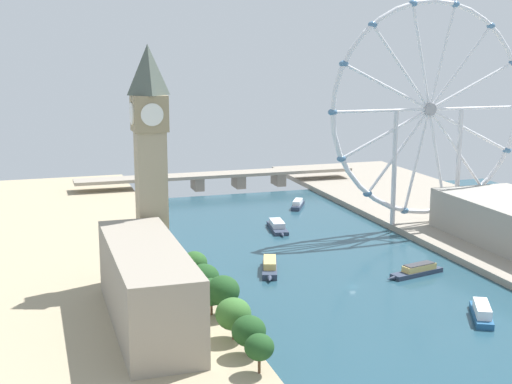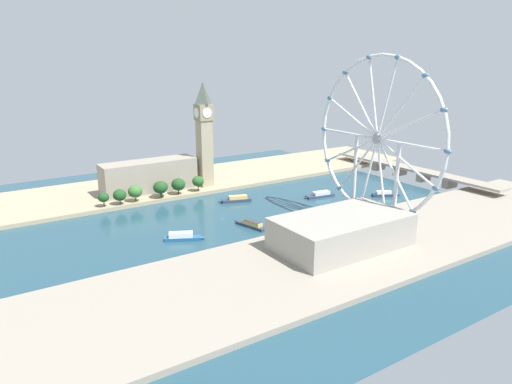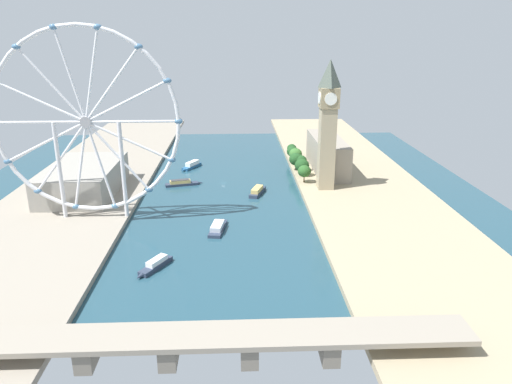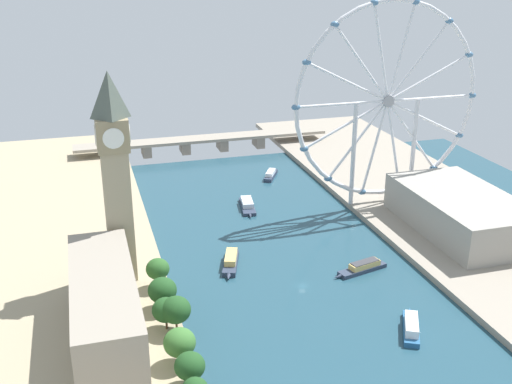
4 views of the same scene
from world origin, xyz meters
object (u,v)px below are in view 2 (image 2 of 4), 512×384
at_px(ferris_wheel, 377,140).
at_px(river_bridge, 412,170).
at_px(clock_tower, 204,133).
at_px(tour_boat_2, 320,195).
at_px(tour_boat_4, 183,237).
at_px(tour_boat_0, 251,224).
at_px(riverside_hall, 342,231).
at_px(tour_boat_3, 385,194).
at_px(parliament_block, 149,176).
at_px(tour_boat_1, 236,199).

bearing_deg(ferris_wheel, river_bridge, 119.34).
bearing_deg(clock_tower, ferris_wheel, 18.64).
distance_m(ferris_wheel, tour_boat_2, 94.59).
bearing_deg(tour_boat_2, tour_boat_4, 19.69).
distance_m(ferris_wheel, tour_boat_0, 99.82).
relative_size(riverside_hall, river_bridge, 0.43).
height_order(ferris_wheel, tour_boat_2, ferris_wheel).
height_order(ferris_wheel, tour_boat_3, ferris_wheel).
xyz_separation_m(parliament_block, tour_boat_0, (112.96, 27.55, -13.97)).
bearing_deg(tour_boat_3, tour_boat_2, 177.54).
xyz_separation_m(parliament_block, tour_boat_3, (111.87, 159.72, -13.95)).
bearing_deg(tour_boat_0, clock_tower, -24.81).
relative_size(clock_tower, ferris_wheel, 0.80).
relative_size(clock_tower, tour_boat_3, 3.85).
xyz_separation_m(tour_boat_0, tour_boat_2, (-29.48, 86.29, -0.04)).
height_order(tour_boat_2, tour_boat_3, tour_boat_3).
xyz_separation_m(clock_tower, tour_boat_3, (102.01, 112.67, -47.13)).
xyz_separation_m(parliament_block, ferris_wheel, (156.56, 96.54, 43.49)).
height_order(riverside_hall, tour_boat_2, riverside_hall).
bearing_deg(tour_boat_3, tour_boat_0, -150.24).
xyz_separation_m(river_bridge, tour_boat_4, (27.20, -249.43, -5.16)).
height_order(river_bridge, tour_boat_0, river_bridge).
relative_size(clock_tower, tour_boat_4, 3.52).
bearing_deg(clock_tower, river_bridge, 68.15).
relative_size(riverside_hall, tour_boat_3, 3.44).
distance_m(ferris_wheel, tour_boat_3, 96.38).
height_order(parliament_block, river_bridge, parliament_block).
bearing_deg(tour_boat_2, tour_boat_1, -13.07).
bearing_deg(tour_boat_1, riverside_hall, 108.78).
xyz_separation_m(ferris_wheel, tour_boat_4, (-46.84, -117.69, -57.07)).
relative_size(ferris_wheel, tour_boat_3, 4.79).
xyz_separation_m(clock_tower, ferris_wheel, (146.70, 49.48, 10.31)).
xyz_separation_m(tour_boat_2, tour_boat_4, (26.24, -134.99, 0.43)).
relative_size(clock_tower, parliament_block, 1.13).
distance_m(clock_tower, tour_boat_1, 67.03).
xyz_separation_m(parliament_block, river_bridge, (82.52, 228.28, -8.43)).
bearing_deg(riverside_hall, tour_boat_4, -133.55).
bearing_deg(tour_boat_0, tour_boat_1, -35.52).
height_order(clock_tower, tour_boat_1, clock_tower).
relative_size(parliament_block, tour_boat_1, 2.90).
distance_m(ferris_wheel, riverside_hall, 69.45).
bearing_deg(riverside_hall, parliament_block, -164.37).
height_order(clock_tower, river_bridge, clock_tower).
bearing_deg(tour_boat_2, riverside_hall, 64.12).
xyz_separation_m(tour_boat_2, tour_boat_3, (28.39, 45.88, 0.07)).
bearing_deg(tour_boat_0, river_bridge, -95.48).
xyz_separation_m(ferris_wheel, river_bridge, (-74.04, 131.74, -51.92)).
xyz_separation_m(tour_boat_1, tour_boat_2, (25.79, 64.61, -0.28)).
bearing_deg(ferris_wheel, riverside_hall, -66.67).
xyz_separation_m(river_bridge, tour_boat_0, (30.44, -200.73, -5.55)).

